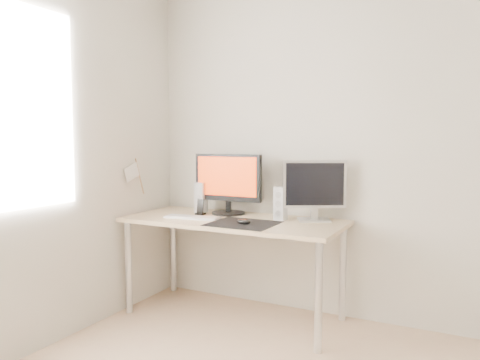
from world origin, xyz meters
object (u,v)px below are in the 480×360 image
(desk, at_px, (233,230))
(mouse, at_px, (244,222))
(speaker_left, at_px, (201,197))
(phone_dock, at_px, (200,210))
(main_monitor, at_px, (228,182))
(speaker_right, at_px, (280,203))
(keyboard, at_px, (192,217))
(second_monitor, at_px, (314,187))

(desk, bearing_deg, mouse, -44.80)
(mouse, distance_m, speaker_left, 0.64)
(mouse, distance_m, phone_dock, 0.54)
(desk, distance_m, main_monitor, 0.40)
(mouse, bearing_deg, speaker_left, 149.04)
(speaker_right, bearing_deg, keyboard, -159.11)
(main_monitor, relative_size, speaker_left, 2.28)
(desk, bearing_deg, phone_dock, 169.11)
(main_monitor, height_order, speaker_right, main_monitor)
(mouse, relative_size, main_monitor, 0.18)
(main_monitor, relative_size, speaker_right, 2.28)
(main_monitor, distance_m, speaker_left, 0.27)
(phone_dock, bearing_deg, second_monitor, 8.26)
(mouse, relative_size, phone_dock, 0.83)
(keyboard, distance_m, phone_dock, 0.18)
(phone_dock, bearing_deg, mouse, -25.13)
(main_monitor, bearing_deg, speaker_left, -175.08)
(second_monitor, xyz_separation_m, speaker_left, (-0.92, -0.03, -0.12))
(second_monitor, relative_size, speaker_right, 1.80)
(speaker_left, bearing_deg, main_monitor, 4.92)
(phone_dock, bearing_deg, desk, -10.89)
(keyboard, bearing_deg, mouse, -7.07)
(keyboard, bearing_deg, desk, 21.60)
(mouse, xyz_separation_m, speaker_right, (0.15, 0.29, 0.10))
(speaker_left, xyz_separation_m, keyboard, (0.09, -0.27, -0.11))
(desk, relative_size, second_monitor, 3.68)
(main_monitor, height_order, keyboard, main_monitor)
(speaker_left, relative_size, phone_dock, 1.98)
(desk, relative_size, keyboard, 3.71)
(main_monitor, xyz_separation_m, second_monitor, (0.69, 0.01, -0.01))
(speaker_left, bearing_deg, phone_dock, -61.92)
(main_monitor, relative_size, phone_dock, 4.53)
(main_monitor, bearing_deg, phone_dock, -147.82)
(second_monitor, height_order, phone_dock, second_monitor)
(mouse, bearing_deg, phone_dock, 154.87)
(keyboard, bearing_deg, speaker_left, 108.18)
(mouse, bearing_deg, desk, 135.20)
(main_monitor, height_order, phone_dock, main_monitor)
(mouse, height_order, speaker_right, speaker_right)
(speaker_right, xyz_separation_m, keyboard, (-0.60, -0.23, -0.11))
(mouse, height_order, main_monitor, main_monitor)
(desk, bearing_deg, keyboard, -158.40)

